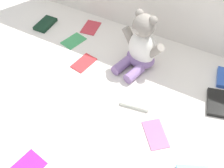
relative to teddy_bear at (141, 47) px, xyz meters
The scene contains 10 objects.
ground_plane 0.18m from the teddy_bear, 94.64° to the right, with size 3.20×3.20×0.00m, color silver.
teddy_bear is the anchor object (origin of this frame).
book_case_0 0.27m from the teddy_bear, 151.42° to the right, with size 0.07×0.11×0.01m, color red.
book_case_1 0.39m from the teddy_bear, ahead, with size 0.09×0.13×0.02m, color black.
book_case_2 0.37m from the teddy_bear, behind, with size 0.07×0.11×0.01m, color #3C9D59.
book_case_4 0.37m from the teddy_bear, 160.52° to the left, with size 0.08×0.11×0.01m, color #C63541.
book_case_5 0.39m from the teddy_bear, 56.05° to the right, with size 0.07×0.13×0.01m, color #B76497.
book_case_7 0.56m from the teddy_bear, behind, with size 0.07×0.12×0.02m, color black.
book_case_8 0.25m from the teddy_bear, 68.33° to the right, with size 0.07×0.12×0.02m, color white.
book_case_9 0.65m from the teddy_bear, 100.67° to the right, with size 0.09×0.10×0.01m, color purple.
Camera 1 is at (0.34, -0.73, 0.91)m, focal length 45.30 mm.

